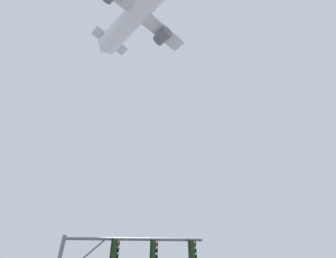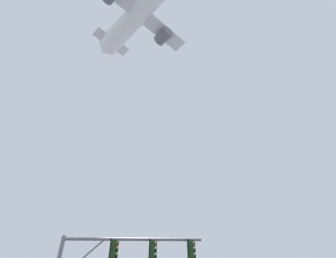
{
  "view_description": "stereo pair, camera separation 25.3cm",
  "coord_description": "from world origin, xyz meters",
  "views": [
    {
      "loc": [
        0.93,
        -5.0,
        1.76
      ],
      "look_at": [
        -1.6,
        12.56,
        15.6
      ],
      "focal_mm": 29.31,
      "sensor_mm": 36.0,
      "label": 1
    },
    {
      "loc": [
        1.18,
        -4.96,
        1.76
      ],
      "look_at": [
        -1.6,
        12.56,
        15.6
      ],
      "focal_mm": 29.31,
      "sensor_mm": 36.0,
      "label": 2
    }
  ],
  "objects": [
    {
      "name": "airplane",
      "position": [
        -7.36,
        19.22,
        48.56
      ],
      "size": [
        23.34,
        19.34,
        7.37
      ],
      "color": "white"
    }
  ]
}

